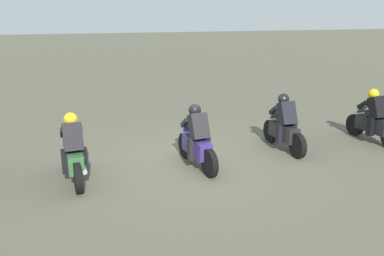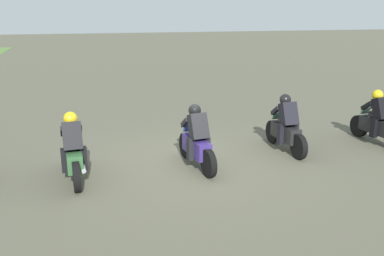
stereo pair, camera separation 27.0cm
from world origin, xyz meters
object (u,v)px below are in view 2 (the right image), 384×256
(rider_lane_b, at_px, (286,128))
(rider_lane_c, at_px, (197,142))
(rider_lane_d, at_px, (73,152))
(rider_lane_a, at_px, (378,122))

(rider_lane_b, relative_size, rider_lane_c, 1.00)
(rider_lane_c, xyz_separation_m, rider_lane_d, (-0.03, 2.81, 0.00))
(rider_lane_b, bearing_deg, rider_lane_c, 100.33)
(rider_lane_b, xyz_separation_m, rider_lane_d, (-0.56, 5.41, 0.00))
(rider_lane_a, xyz_separation_m, rider_lane_d, (-0.45, 8.16, 0.00))
(rider_lane_c, height_order, rider_lane_d, same)
(rider_lane_b, bearing_deg, rider_lane_d, 94.65)
(rider_lane_a, distance_m, rider_lane_d, 8.17)
(rider_lane_a, xyz_separation_m, rider_lane_b, (0.11, 2.75, 0.00))
(rider_lane_c, distance_m, rider_lane_d, 2.81)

